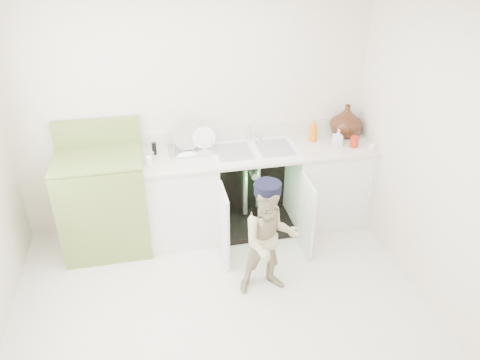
{
  "coord_description": "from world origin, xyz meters",
  "views": [
    {
      "loc": [
        -0.44,
        -2.82,
        2.93
      ],
      "look_at": [
        0.3,
        0.7,
        0.87
      ],
      "focal_mm": 35.0,
      "sensor_mm": 36.0,
      "label": 1
    }
  ],
  "objects": [
    {
      "name": "repair_worker",
      "position": [
        0.46,
        0.24,
        0.54
      ],
      "size": [
        0.52,
        0.83,
        1.08
      ],
      "rotation": [
        0.0,
        0.0,
        0.0
      ],
      "color": "tan",
      "rests_on": "ground"
    },
    {
      "name": "avocado_stove",
      "position": [
        -0.94,
        1.18,
        0.52
      ],
      "size": [
        0.81,
        0.65,
        1.25
      ],
      "color": "olive",
      "rests_on": "ground"
    },
    {
      "name": "room_shell",
      "position": [
        0.0,
        0.0,
        1.25
      ],
      "size": [
        6.0,
        5.5,
        1.26
      ],
      "color": "silver",
      "rests_on": "ground"
    },
    {
      "name": "ground",
      "position": [
        0.0,
        0.0,
        0.0
      ],
      "size": [
        3.5,
        3.5,
        0.0
      ],
      "primitive_type": "plane",
      "color": "beige",
      "rests_on": "ground"
    },
    {
      "name": "counter_run",
      "position": [
        0.59,
        1.21,
        0.48
      ],
      "size": [
        2.44,
        1.02,
        1.24
      ],
      "color": "white",
      "rests_on": "ground"
    }
  ]
}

